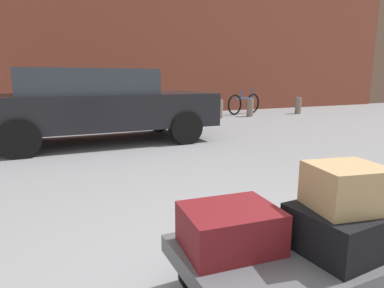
{
  "coord_description": "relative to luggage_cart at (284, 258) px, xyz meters",
  "views": [
    {
      "loc": [
        -1.14,
        -1.25,
        1.23
      ],
      "look_at": [
        0.0,
        1.2,
        0.69
      ],
      "focal_mm": 30.25,
      "sensor_mm": 36.0,
      "label": 1
    }
  ],
  "objects": [
    {
      "name": "building_facade_side",
      "position": [
        14.0,
        10.65,
        3.43
      ],
      "size": [
        12.0,
        1.0,
        7.4
      ],
      "primitive_type": "cube",
      "color": "brown",
      "rests_on": "ground_plane"
    },
    {
      "name": "bollard_kerb_near",
      "position": [
        2.63,
        7.8,
        0.03
      ],
      "size": [
        0.22,
        0.22,
        0.59
      ],
      "primitive_type": "cylinder",
      "color": "#72665B",
      "rests_on": "ground_plane"
    },
    {
      "name": "luggage_cart",
      "position": [
        0.0,
        0.0,
        0.0
      ],
      "size": [
        1.14,
        0.81,
        0.34
      ],
      "color": "#4C4C51",
      "rests_on": "ground_plane"
    },
    {
      "name": "bollard_kerb_far",
      "position": [
        5.23,
        7.8,
        0.03
      ],
      "size": [
        0.22,
        0.22,
        0.59
      ],
      "primitive_type": "cylinder",
      "color": "#72665B",
      "rests_on": "ground_plane"
    },
    {
      "name": "bicycle_leaning",
      "position": [
        5.51,
        8.57,
        0.1
      ],
      "size": [
        1.7,
        0.59,
        0.96
      ],
      "color": "black",
      "rests_on": "ground_plane"
    },
    {
      "name": "suitcase_maroon_stacked_top",
      "position": [
        -0.28,
        0.11,
        0.19
      ],
      "size": [
        0.53,
        0.44,
        0.23
      ],
      "primitive_type": "cube",
      "rotation": [
        0.0,
        0.0,
        -0.1
      ],
      "color": "maroon",
      "rests_on": "luggage_cart"
    },
    {
      "name": "bollard_corner",
      "position": [
        7.33,
        7.8,
        0.03
      ],
      "size": [
        0.22,
        0.22,
        0.59
      ],
      "primitive_type": "cylinder",
      "color": "#72665B",
      "rests_on": "ground_plane"
    },
    {
      "name": "bollard_kerb_mid",
      "position": [
        4.04,
        7.8,
        0.03
      ],
      "size": [
        0.22,
        0.22,
        0.59
      ],
      "primitive_type": "cylinder",
      "color": "#72665B",
      "rests_on": "ground_plane"
    },
    {
      "name": "parked_car",
      "position": [
        -0.12,
        5.27,
        0.49
      ],
      "size": [
        4.33,
        1.98,
        1.42
      ],
      "color": "black",
      "rests_on": "ground_plane"
    },
    {
      "name": "suitcase_black_center",
      "position": [
        0.25,
        -0.15,
        0.19
      ],
      "size": [
        0.51,
        0.45,
        0.23
      ],
      "primitive_type": "cube",
      "rotation": [
        0.0,
        0.0,
        0.06
      ],
      "color": "black",
      "rests_on": "luggage_cart"
    },
    {
      "name": "duffel_bag_tan_topmost_pile",
      "position": [
        0.25,
        -0.15,
        0.42
      ],
      "size": [
        0.41,
        0.38,
        0.23
      ],
      "primitive_type": "cube",
      "rotation": [
        0.0,
        0.0,
        -0.2
      ],
      "color": "#9E7F56",
      "rests_on": "suitcase_black_center"
    }
  ]
}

